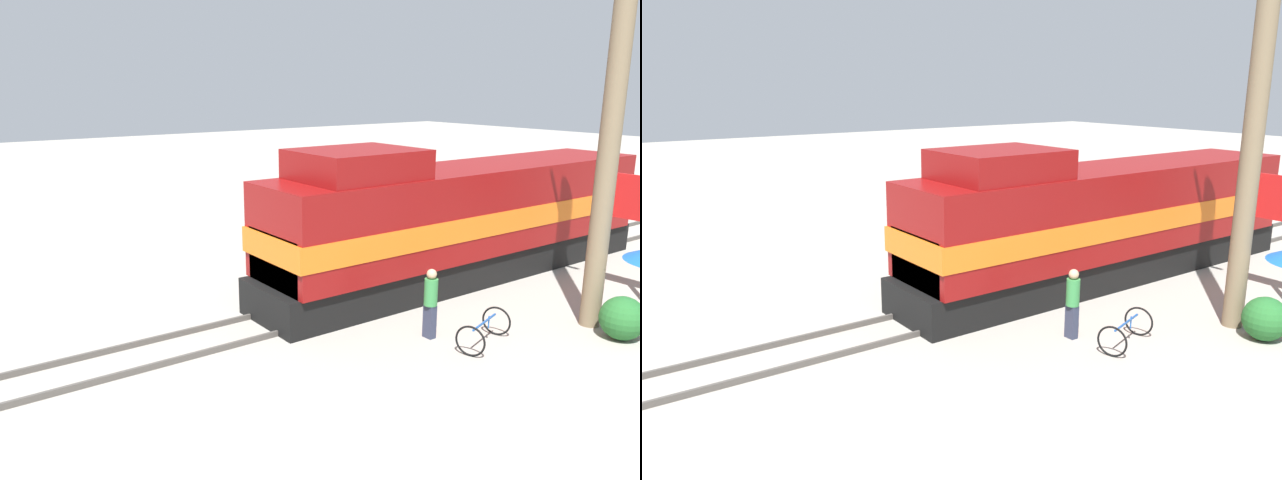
{
  "view_description": "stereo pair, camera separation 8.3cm",
  "coord_description": "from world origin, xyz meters",
  "views": [
    {
      "loc": [
        13.5,
        -13.39,
        6.36
      ],
      "look_at": [
        1.2,
        -4.68,
        2.5
      ],
      "focal_mm": 35.0,
      "sensor_mm": 36.0,
      "label": 1
    },
    {
      "loc": [
        13.54,
        -13.32,
        6.36
      ],
      "look_at": [
        1.2,
        -4.68,
        2.5
      ],
      "focal_mm": 35.0,
      "sensor_mm": 36.0,
      "label": 2
    }
  ],
  "objects": [
    {
      "name": "bicycle",
      "position": [
        4.15,
        -1.81,
        0.39
      ],
      "size": [
        1.23,
        1.81,
        0.76
      ],
      "rotation": [
        0.0,
        0.0,
        -2.84
      ],
      "color": "black",
      "rests_on": "ground_plane"
    },
    {
      "name": "person_bystander",
      "position": [
        3.03,
        -2.56,
        1.0
      ],
      "size": [
        0.34,
        0.34,
        1.82
      ],
      "color": "#2D3347",
      "rests_on": "ground_plane"
    },
    {
      "name": "ground_plane",
      "position": [
        0.0,
        0.0,
        0.0
      ],
      "size": [
        120.0,
        120.0,
        0.0
      ],
      "primitive_type": "plane",
      "color": "gray"
    },
    {
      "name": "rail_far",
      "position": [
        0.72,
        0.0,
        0.07
      ],
      "size": [
        0.08,
        35.72,
        0.15
      ],
      "primitive_type": "cube",
      "color": "#4C4742",
      "rests_on": "ground_plane"
    },
    {
      "name": "locomotive",
      "position": [
        0.0,
        1.64,
        1.98
      ],
      "size": [
        2.92,
        15.48,
        4.52
      ],
      "color": "black",
      "rests_on": "ground_plane"
    },
    {
      "name": "rail_near",
      "position": [
        -0.72,
        0.0,
        0.07
      ],
      "size": [
        0.08,
        35.72,
        0.15
      ],
      "primitive_type": "cube",
      "color": "#4C4742",
      "rests_on": "ground_plane"
    },
    {
      "name": "utility_pole",
      "position": [
        4.9,
        1.57,
        5.46
      ],
      "size": [
        1.8,
        0.52,
        10.84
      ],
      "color": "#726047",
      "rests_on": "ground_plane"
    },
    {
      "name": "shrub_cluster",
      "position": [
        5.91,
        1.33,
        0.56
      ],
      "size": [
        1.12,
        1.12,
        1.12
      ],
      "primitive_type": "sphere",
      "color": "#236028",
      "rests_on": "ground_plane"
    }
  ]
}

